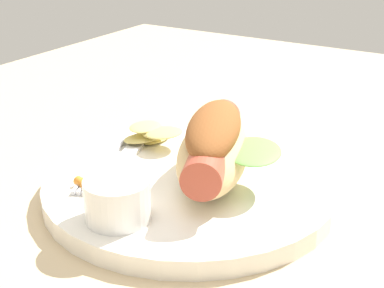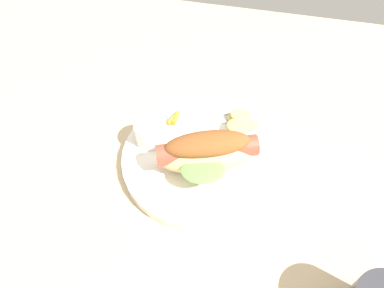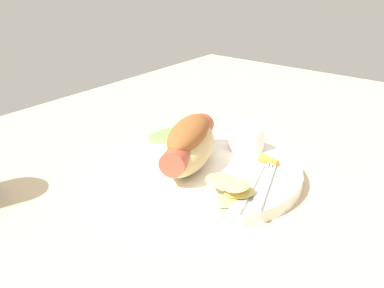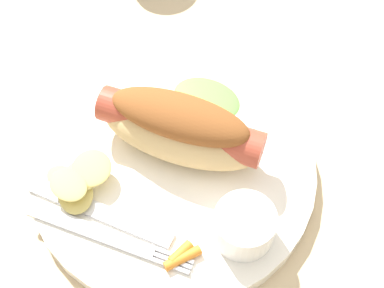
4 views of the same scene
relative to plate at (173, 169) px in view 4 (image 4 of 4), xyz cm
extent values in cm
cube|color=tan|center=(-1.07, 2.40, -1.70)|extent=(120.00, 90.00, 1.80)
cylinder|color=white|center=(0.00, 0.00, 0.00)|extent=(25.04, 25.04, 1.60)
ellipsoid|color=#DBB77A|center=(0.74, -1.85, 3.22)|extent=(15.33, 10.64, 4.84)
cylinder|color=#B24733|center=(0.74, -1.85, 4.07)|extent=(14.52, 8.25, 3.12)
ellipsoid|color=brown|center=(0.74, -1.85, 5.47)|extent=(12.82, 8.51, 2.95)
ellipsoid|color=#6BB74C|center=(0.92, -5.44, 4.19)|extent=(6.91, 5.78, 0.81)
cylinder|color=white|center=(-8.68, 0.95, 2.40)|extent=(4.95, 4.95, 3.20)
cube|color=silver|center=(0.66, 9.08, 1.00)|extent=(10.88, 5.14, 0.40)
cube|color=silver|center=(-6.23, 6.92, 1.00)|extent=(3.09, 1.43, 0.40)
cube|color=silver|center=(-6.06, 6.50, 1.00)|extent=(3.09, 1.43, 0.40)
cube|color=silver|center=(-5.90, 6.08, 1.00)|extent=(3.09, 1.43, 0.40)
cube|color=silver|center=(1.30, 7.40, 0.98)|extent=(12.85, 5.45, 0.36)
ellipsoid|color=#D7C469|center=(5.52, 7.42, 1.05)|extent=(4.08, 2.54, 0.50)
ellipsoid|color=#D7C469|center=(3.82, 7.75, 1.51)|extent=(4.78, 4.53, 0.92)
ellipsoid|color=#D7C469|center=(4.30, 6.31, 2.22)|extent=(4.45, 4.45, 0.71)
ellipsoid|color=#D7C469|center=(4.39, 7.82, 2.47)|extent=(3.59, 2.82, 0.55)
ellipsoid|color=#D7C469|center=(4.17, 5.43, 2.41)|extent=(4.79, 4.74, 0.82)
cylinder|color=orange|center=(-6.53, 5.85, 1.21)|extent=(1.84, 3.22, 0.81)
cylinder|color=orange|center=(-6.14, 5.62, 1.22)|extent=(0.94, 2.17, 0.85)
camera|label=1|loc=(-37.86, -23.31, 22.72)|focal=54.10mm
camera|label=2|loc=(5.95, -32.45, 42.18)|focal=32.59mm
camera|label=3|loc=(46.56, 33.99, 28.07)|focal=46.60mm
camera|label=4|loc=(-18.24, 17.73, 44.53)|focal=54.26mm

